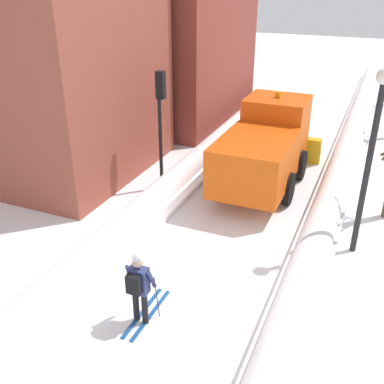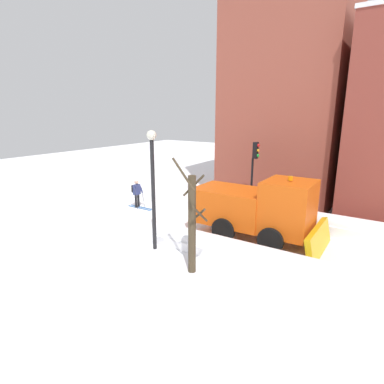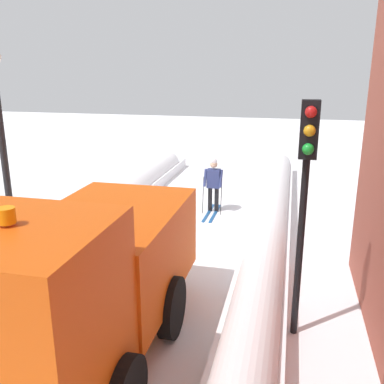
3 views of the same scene
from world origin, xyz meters
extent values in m
plane|color=white|center=(0.00, 10.00, 0.00)|extent=(80.00, 80.00, 0.00)
cube|color=white|center=(-2.54, 10.00, 0.26)|extent=(1.10, 36.00, 0.53)
cylinder|color=white|center=(-2.54, 10.00, 0.53)|extent=(0.90, 34.20, 0.90)
cube|color=white|center=(2.54, 10.00, 0.19)|extent=(1.10, 36.00, 0.38)
cylinder|color=white|center=(2.54, 10.00, 0.38)|extent=(0.90, 34.20, 0.90)
cube|color=brown|center=(-8.17, 13.41, 5.06)|extent=(8.99, 8.76, 10.11)
cube|color=#DB510F|center=(0.04, 5.12, 1.40)|extent=(2.30, 3.40, 1.60)
cube|color=#DB510F|center=(0.04, 7.82, 1.75)|extent=(2.20, 2.00, 2.30)
cube|color=black|center=(0.04, 8.78, 2.26)|extent=(1.85, 0.06, 1.01)
cube|color=gold|center=(0.04, 9.17, 0.55)|extent=(3.20, 0.46, 1.13)
cylinder|color=orange|center=(0.04, 7.82, 3.02)|extent=(0.20, 0.20, 0.18)
cylinder|color=black|center=(-1.11, 7.52, 0.55)|extent=(0.25, 1.10, 1.10)
cylinder|color=black|center=(1.19, 7.52, 0.55)|extent=(0.25, 1.10, 1.10)
cylinder|color=black|center=(-1.11, 5.32, 0.55)|extent=(0.25, 1.10, 1.10)
cylinder|color=black|center=(1.19, 5.32, 0.55)|extent=(0.25, 1.10, 1.10)
cylinder|color=black|center=(-0.68, -1.59, 0.41)|extent=(0.14, 0.14, 0.82)
cylinder|color=black|center=(-0.46, -1.59, 0.41)|extent=(0.14, 0.14, 0.82)
cube|color=navy|center=(-0.57, -1.59, 1.13)|extent=(0.42, 0.26, 0.62)
cube|color=black|center=(-0.57, -1.80, 1.16)|extent=(0.32, 0.16, 0.44)
sphere|color=tan|center=(-0.57, -1.59, 1.60)|extent=(0.24, 0.24, 0.24)
sphere|color=silver|center=(-0.57, -1.59, 1.70)|extent=(0.22, 0.22, 0.22)
cylinder|color=navy|center=(-0.83, -1.49, 1.16)|extent=(0.09, 0.33, 0.56)
cylinder|color=navy|center=(-0.31, -1.49, 1.16)|extent=(0.09, 0.33, 0.56)
cube|color=#194C8C|center=(-0.68, -1.34, 0.01)|extent=(0.09, 1.80, 0.03)
cube|color=#194C8C|center=(-0.46, -1.34, 0.01)|extent=(0.09, 1.80, 0.03)
cylinder|color=#262628|center=(-0.87, -1.37, 0.60)|extent=(0.02, 0.19, 1.19)
cylinder|color=#262628|center=(-0.27, -1.37, 0.60)|extent=(0.02, 0.19, 1.19)
cylinder|color=black|center=(-3.22, 4.75, 1.61)|extent=(0.12, 0.12, 3.23)
cube|color=black|center=(-3.22, 4.89, 3.68)|extent=(0.28, 0.24, 0.90)
sphere|color=red|center=(-3.22, 5.02, 3.96)|extent=(0.18, 0.18, 0.18)
sphere|color=gold|center=(-3.22, 5.02, 3.68)|extent=(0.18, 0.18, 0.18)
sphere|color=green|center=(-3.22, 5.02, 3.40)|extent=(0.18, 0.18, 0.18)
cylinder|color=black|center=(3.50, 3.24, 2.32)|extent=(0.16, 0.16, 4.65)
camera|label=1|loc=(3.52, -8.26, 7.05)|focal=42.09mm
camera|label=2|loc=(13.00, 11.46, 5.71)|focal=29.25mm
camera|label=3|loc=(-2.97, 11.65, 4.58)|focal=39.75mm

